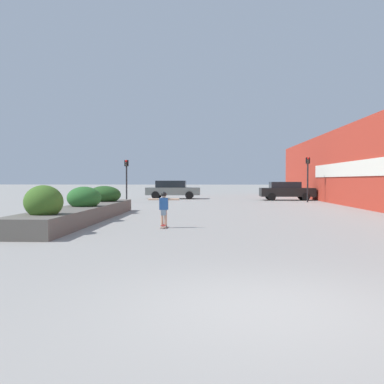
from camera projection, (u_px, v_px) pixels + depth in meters
The scene contains 9 objects.
ground_plane at pixel (267, 308), 5.42m from camera, with size 300.00×300.00×0.00m, color gray.
building_wall_right at pixel (373, 163), 23.12m from camera, with size 0.67×49.52×5.09m.
planter_box at pixel (85, 209), 17.22m from camera, with size 1.70×11.87×1.48m.
skateboard at pixel (164, 226), 14.54m from camera, with size 0.19×0.65×0.10m.
skateboarder at pixel (164, 205), 14.52m from camera, with size 1.06×0.19×1.13m.
car_leftmost at pixel (173, 189), 37.20m from camera, with size 4.66×2.04×1.58m.
car_center_left at pixel (286, 191), 34.55m from camera, with size 4.31×1.90×1.49m.
traffic_light_left at pixel (126, 173), 31.15m from camera, with size 0.28×0.30×3.09m.
traffic_light_right at pixel (308, 172), 31.37m from camera, with size 0.28×0.30×3.29m.
Camera 1 is at (-0.73, -5.41, 1.63)m, focal length 40.00 mm.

